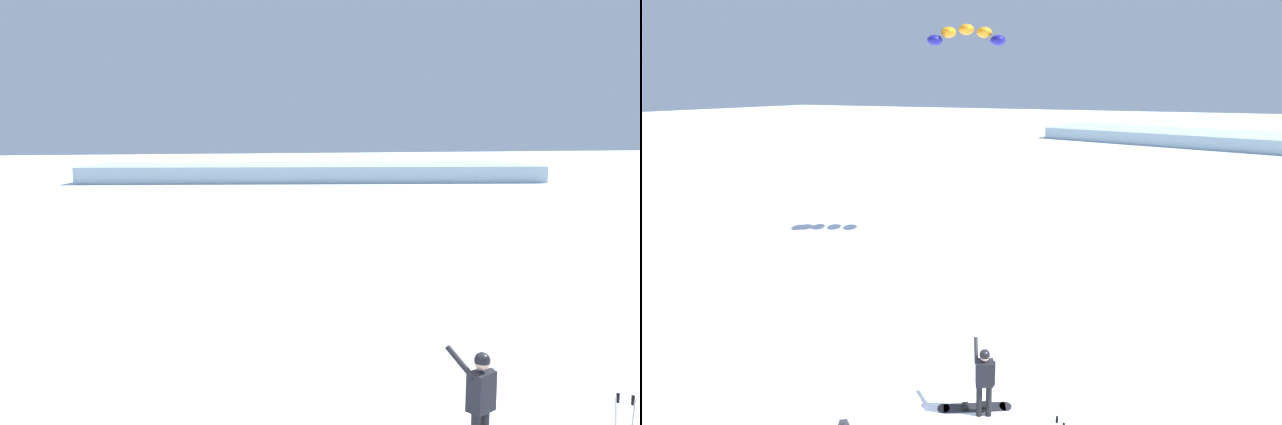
% 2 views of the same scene
% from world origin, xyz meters
% --- Properties ---
extents(snowboarder, '(0.66, 0.62, 1.77)m').
position_xyz_m(snowboarder, '(-0.50, -0.37, 1.07)').
color(snowboarder, black).
rests_on(snowboarder, ground_plane).
extents(ski_poles, '(0.34, 0.33, 1.20)m').
position_xyz_m(ski_poles, '(-2.35, 0.42, 0.80)').
color(ski_poles, gray).
rests_on(ski_poles, ground_plane).
extents(distant_ridge, '(48.43, 22.69, 1.67)m').
position_xyz_m(distant_ridge, '(-12.68, -58.32, 0.83)').
color(distant_ridge, '#9CB5BB').
rests_on(distant_ridge, ground_plane).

